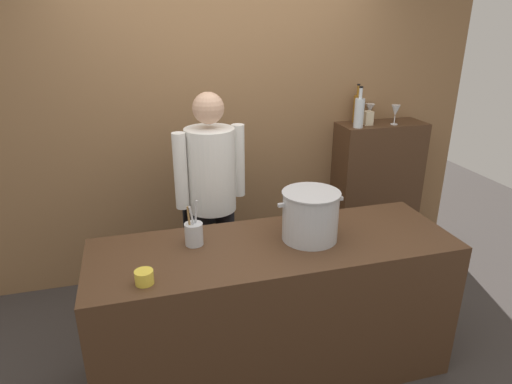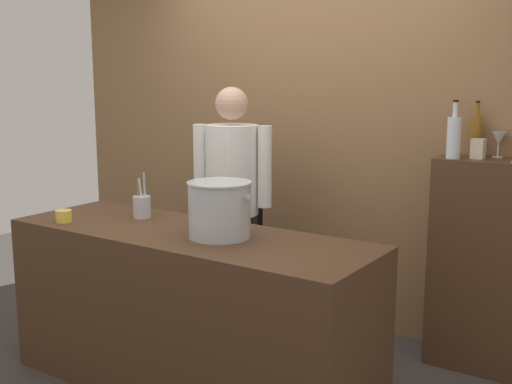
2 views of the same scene
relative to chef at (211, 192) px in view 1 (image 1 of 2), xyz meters
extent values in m
plane|color=#383330|center=(0.24, -0.73, -0.96)|extent=(8.00, 8.00, 0.00)
cube|color=olive|center=(0.24, 0.67, 0.54)|extent=(4.40, 0.10, 3.00)
cube|color=#472D1C|center=(0.24, -0.73, -0.51)|extent=(2.10, 0.70, 0.90)
cube|color=#472D1C|center=(1.58, 0.46, -0.34)|extent=(0.76, 0.32, 1.26)
cylinder|color=black|center=(0.10, 0.02, -0.54)|extent=(0.14, 0.14, 0.84)
cylinder|color=black|center=(-0.09, -0.03, -0.54)|extent=(0.14, 0.14, 0.84)
cylinder|color=white|center=(0.00, 0.00, 0.17)|extent=(0.34, 0.34, 0.58)
cube|color=black|center=(-0.05, 0.17, -0.07)|extent=(0.29, 0.10, 0.52)
cylinder|color=white|center=(0.21, 0.06, 0.19)|extent=(0.09, 0.09, 0.52)
cylinder|color=white|center=(-0.21, -0.07, 0.19)|extent=(0.09, 0.09, 0.52)
sphere|color=tan|center=(0.00, 0.00, 0.59)|extent=(0.21, 0.21, 0.21)
cylinder|color=#B7BABF|center=(0.45, -0.72, 0.08)|extent=(0.32, 0.32, 0.28)
cylinder|color=#B7BABF|center=(0.45, -0.72, 0.22)|extent=(0.33, 0.33, 0.01)
cube|color=#B7BABF|center=(0.27, -0.72, 0.17)|extent=(0.04, 0.02, 0.02)
cube|color=#B7BABF|center=(0.63, -0.72, 0.17)|extent=(0.04, 0.02, 0.02)
cylinder|color=#B7BABF|center=(-0.21, -0.62, 0.00)|extent=(0.10, 0.10, 0.13)
cylinder|color=#B7BABF|center=(-0.20, -0.60, 0.08)|extent=(0.03, 0.04, 0.25)
cylinder|color=#B7BABF|center=(-0.21, -0.62, 0.06)|extent=(0.05, 0.01, 0.22)
cylinder|color=olive|center=(-0.23, -0.62, 0.06)|extent=(0.02, 0.04, 0.22)
cylinder|color=yellow|center=(-0.50, -0.95, -0.03)|extent=(0.09, 0.09, 0.07)
cylinder|color=#8C5919|center=(1.38, 0.55, 0.41)|extent=(0.06, 0.06, 0.23)
cylinder|color=#8C5919|center=(1.38, 0.55, 0.57)|extent=(0.02, 0.02, 0.08)
cylinder|color=black|center=(1.38, 0.55, 0.61)|extent=(0.03, 0.03, 0.01)
cylinder|color=silver|center=(1.30, 0.37, 0.41)|extent=(0.08, 0.08, 0.24)
cylinder|color=silver|center=(1.30, 0.37, 0.57)|extent=(0.03, 0.03, 0.09)
cylinder|color=black|center=(1.30, 0.37, 0.62)|extent=(0.03, 0.03, 0.01)
cylinder|color=silver|center=(1.65, 0.39, 0.30)|extent=(0.06, 0.06, 0.01)
cylinder|color=silver|center=(1.65, 0.39, 0.33)|extent=(0.01, 0.01, 0.07)
cone|color=silver|center=(1.65, 0.39, 0.41)|extent=(0.07, 0.07, 0.09)
cylinder|color=silver|center=(1.51, 0.56, 0.30)|extent=(0.06, 0.06, 0.01)
cylinder|color=silver|center=(1.51, 0.56, 0.33)|extent=(0.01, 0.01, 0.07)
cone|color=silver|center=(1.51, 0.56, 0.41)|extent=(0.08, 0.08, 0.08)
cube|color=beige|center=(1.43, 0.44, 0.35)|extent=(0.07, 0.07, 0.12)
camera|label=1|loc=(-0.48, -2.89, 1.15)|focal=31.32mm
camera|label=2|loc=(2.40, -3.27, 0.76)|focal=44.49mm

